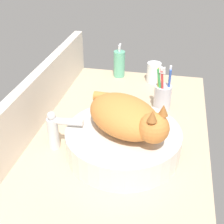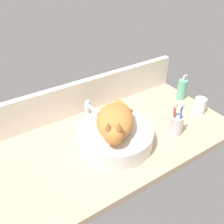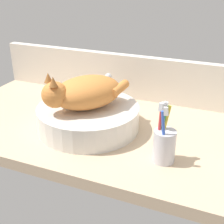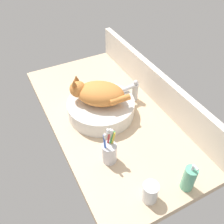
{
  "view_description": "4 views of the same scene",
  "coord_description": "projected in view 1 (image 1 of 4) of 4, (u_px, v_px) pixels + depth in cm",
  "views": [
    {
      "loc": [
        -81.31,
        -16.73,
        63.87
      ],
      "look_at": [
        7.01,
        1.81,
        8.93
      ],
      "focal_mm": 50.0,
      "sensor_mm": 36.0,
      "label": 1
    },
    {
      "loc": [
        -53.64,
        -79.41,
        82.31
      ],
      "look_at": [
        1.67,
        4.96,
        11.85
      ],
      "focal_mm": 40.0,
      "sensor_mm": 36.0,
      "label": 2
    },
    {
      "loc": [
        44.15,
        -93.28,
        53.85
      ],
      "look_at": [
        7.22,
        -4.96,
        8.58
      ],
      "focal_mm": 50.0,
      "sensor_mm": 36.0,
      "label": 3
    },
    {
      "loc": [
        90.29,
        -45.02,
        94.9
      ],
      "look_at": [
        6.32,
        -1.63,
        7.22
      ],
      "focal_mm": 40.0,
      "sensor_mm": 36.0,
      "label": 4
    }
  ],
  "objects": [
    {
      "name": "soap_dispenser",
      "position": [
        119.0,
        64.0,
        1.48
      ],
      "size": [
        5.37,
        5.37,
        15.8
      ],
      "color": "#60B793",
      "rests_on": "ground_plane"
    },
    {
      "name": "cat",
      "position": [
        127.0,
        117.0,
        0.93
      ],
      "size": [
        28.52,
        30.21,
        14.0
      ],
      "color": "orange",
      "rests_on": "sink_basin"
    },
    {
      "name": "backsplash_panel",
      "position": [
        26.0,
        112.0,
        1.04
      ],
      "size": [
        122.25,
        3.6,
        19.07
      ],
      "primitive_type": "cube",
      "color": "silver",
      "rests_on": "ground_plane"
    },
    {
      "name": "toothbrush_cup",
      "position": [
        162.0,
        96.0,
        1.22
      ],
      "size": [
        6.72,
        6.72,
        18.72
      ],
      "color": "silver",
      "rests_on": "ground_plane"
    },
    {
      "name": "water_glass",
      "position": [
        154.0,
        74.0,
        1.44
      ],
      "size": [
        6.47,
        6.47,
        9.32
      ],
      "color": "white",
      "rests_on": "ground_plane"
    },
    {
      "name": "faucet",
      "position": [
        56.0,
        129.0,
        1.0
      ],
      "size": [
        3.74,
        11.86,
        13.6
      ],
      "color": "silver",
      "rests_on": "ground_plane"
    },
    {
      "name": "ground_plane",
      "position": [
        113.0,
        151.0,
        1.05
      ],
      "size": [
        122.25,
        62.92,
        4.0
      ],
      "primitive_type": "cube",
      "color": "#D1B28E"
    },
    {
      "name": "sink_basin",
      "position": [
        123.0,
        142.0,
        0.99
      ],
      "size": [
        36.42,
        36.42,
        8.46
      ],
      "primitive_type": "cylinder",
      "color": "silver",
      "rests_on": "ground_plane"
    }
  ]
}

